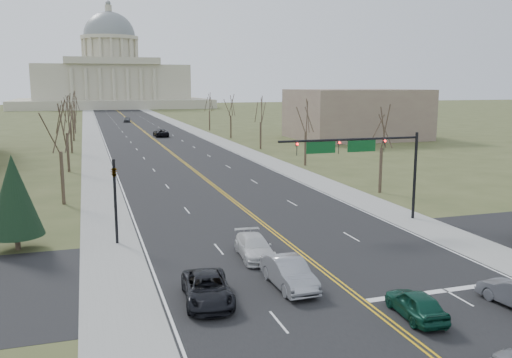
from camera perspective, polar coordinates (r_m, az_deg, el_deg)
ground at (r=29.96m, az=10.30°, el=-11.88°), size 600.00×600.00×0.00m
road at (r=135.61m, az=-11.88°, el=5.06°), size 20.00×380.00×0.01m
cross_road at (r=35.04m, az=5.69°, el=-8.49°), size 120.00×14.00×0.01m
sidewalk_left at (r=134.97m, az=-16.97°, el=4.83°), size 4.00×380.00×0.03m
sidewalk_right at (r=137.30m, az=-6.88°, el=5.27°), size 4.00×380.00×0.03m
center_line at (r=135.61m, az=-11.88°, el=5.07°), size 0.42×380.00×0.01m
edge_line_left at (r=135.01m, az=-16.04°, el=4.87°), size 0.15×380.00×0.01m
edge_line_right at (r=136.91m, az=-7.79°, el=5.23°), size 0.15×380.00×0.01m
stop_bar at (r=31.73m, az=19.33°, el=-11.00°), size 9.50×0.50×0.01m
capitol at (r=274.76m, az=-14.98°, el=10.28°), size 90.00×60.00×50.00m
signal_mast at (r=43.58m, az=10.97°, el=2.79°), size 12.12×0.44×7.20m
signal_left at (r=38.75m, az=-14.63°, el=-1.30°), size 0.32×0.36×6.00m
tree_r_0 at (r=56.55m, az=13.15°, el=5.12°), size 3.74×3.74×8.50m
tree_l_0 at (r=52.72m, az=-19.99°, el=4.87°), size 3.96×3.96×9.00m
tree_r_1 at (r=74.42m, az=5.28°, el=6.44°), size 3.74×3.74×8.50m
tree_l_1 at (r=72.66m, az=-19.38°, el=6.14°), size 3.96×3.96×9.00m
tree_r_2 at (r=93.16m, az=0.49°, el=7.18°), size 3.74×3.74×8.50m
tree_l_2 at (r=92.63m, az=-19.03°, el=6.86°), size 3.96×3.96×9.00m
tree_r_3 at (r=112.34m, az=-2.69°, el=7.64°), size 3.74×3.74×8.50m
tree_l_3 at (r=112.61m, az=-18.80°, el=7.33°), size 3.96×3.96×9.00m
tree_r_4 at (r=131.76m, az=-4.94°, el=7.95°), size 3.74×3.74×8.50m
tree_l_4 at (r=132.59m, az=-18.64°, el=7.66°), size 3.96×3.96×9.00m
conifer_l at (r=39.49m, az=-24.13°, el=-1.60°), size 3.64×3.64×6.50m
bldg_right_mass at (r=113.89m, az=10.47°, el=6.74°), size 25.00×20.00×10.00m
car_nb_inner_lead at (r=27.66m, az=16.49°, el=-12.49°), size 1.91×4.11×1.36m
car_sb_inner_lead at (r=30.25m, az=3.50°, el=-9.85°), size 1.84×4.96×1.62m
car_sb_outer_lead at (r=28.41m, az=-5.15°, el=-11.43°), size 2.82×5.29×1.42m
car_sb_inner_second at (r=35.13m, az=-0.16°, el=-7.16°), size 2.33×5.02×1.42m
car_far_nb at (r=117.70m, az=-9.99°, el=4.81°), size 2.87×5.94×1.63m
car_far_sb at (r=165.09m, az=-13.44°, el=6.12°), size 2.35×4.82×1.58m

